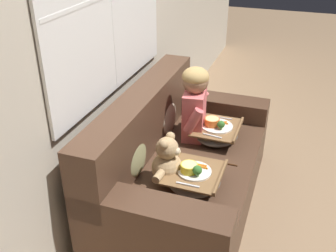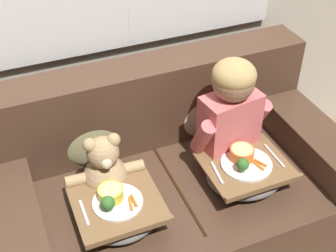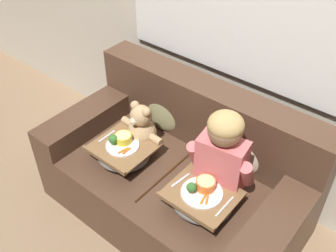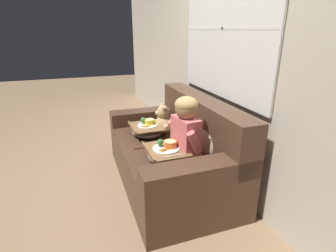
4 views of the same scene
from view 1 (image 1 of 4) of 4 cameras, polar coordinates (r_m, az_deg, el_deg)
The scene contains 9 objects.
ground_plane at distance 3.07m, azimuth 2.72°, elevation -11.10°, with size 14.00×14.00×0.00m, color #8E7051.
wall_back_with_window at distance 2.65m, azimuth -8.90°, elevation 14.19°, with size 8.00×0.08×2.60m.
couch at distance 2.89m, azimuth 1.61°, elevation -6.07°, with size 1.68×0.93×0.87m.
throw_pillow_behind_child at distance 3.06m, azimuth -0.37°, elevation 2.15°, with size 0.36×0.17×0.37m.
throw_pillow_behind_teddy at distance 2.56m, azimuth -5.06°, elevation -3.74°, with size 0.33×0.16×0.34m.
child_figure at distance 2.94m, azimuth 3.93°, elevation 3.85°, with size 0.41×0.22×0.56m.
teddy_bear at distance 2.50m, azimuth -0.03°, elevation -5.29°, with size 0.36×0.25×0.33m.
lap_tray_child at distance 3.01m, azimuth 7.06°, elevation -0.85°, with size 0.39×0.34×0.19m.
lap_tray_teddy at distance 2.50m, azimuth 3.81°, elevation -7.52°, with size 0.37×0.35×0.19m.
Camera 1 is at (-2.26, -0.64, 1.97)m, focal length 42.00 mm.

